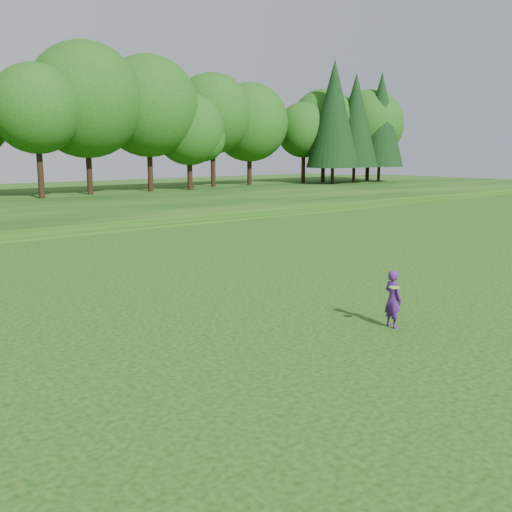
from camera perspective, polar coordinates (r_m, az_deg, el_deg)
ground at (r=11.82m, az=0.95°, el=-10.44°), size 140.00×140.00×0.00m
woman at (r=14.16m, az=13.53°, el=-4.19°), size 0.58×0.61×1.41m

